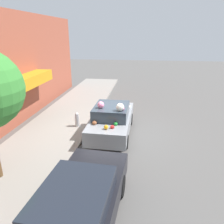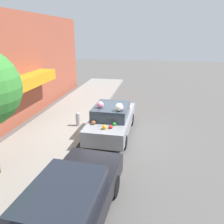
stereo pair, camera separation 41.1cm
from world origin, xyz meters
The scene contains 6 objects.
ground_plane centered at (0.00, 0.00, 0.00)m, with size 60.00×60.00×0.00m, color #565451.
sidewalk_curb centered at (0.00, 2.70, 0.07)m, with size 24.00×3.20×0.13m.
building_facade centered at (0.06, 4.91, 2.71)m, with size 18.00×1.20×5.48m.
fire_hydrant centered at (0.32, 1.72, 0.48)m, with size 0.20×0.20×0.70m.
art_car centered at (-0.01, -0.04, 0.74)m, with size 4.08×1.74×1.75m.
parked_car_plain centered at (-5.43, -0.02, 0.70)m, with size 4.57×1.93×1.34m.
Camera 2 is at (-9.09, -1.74, 4.41)m, focal length 35.00 mm.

